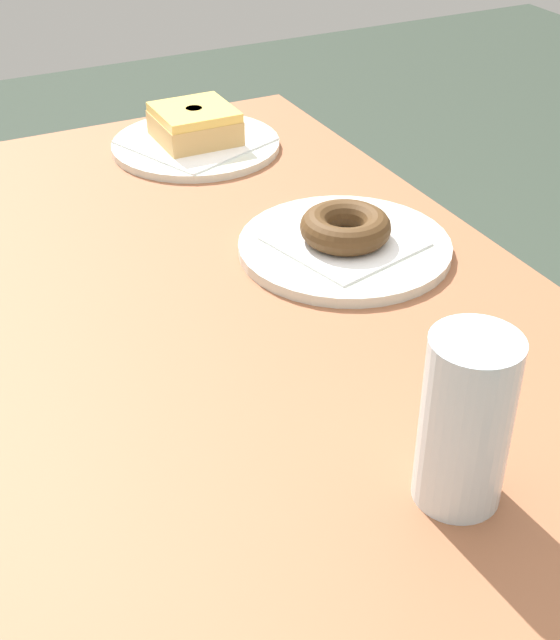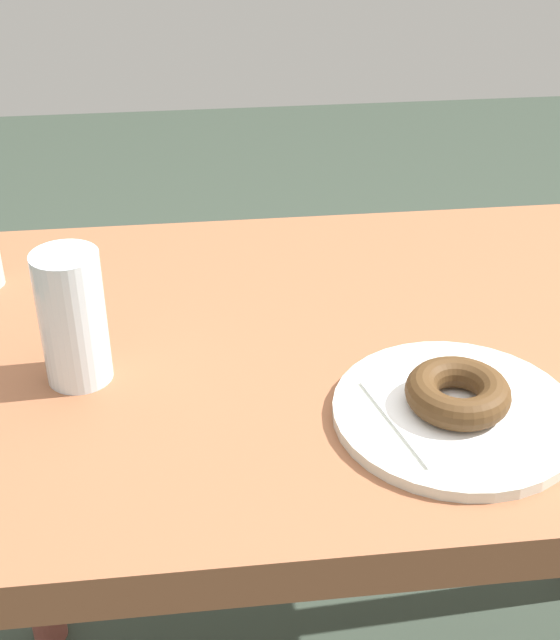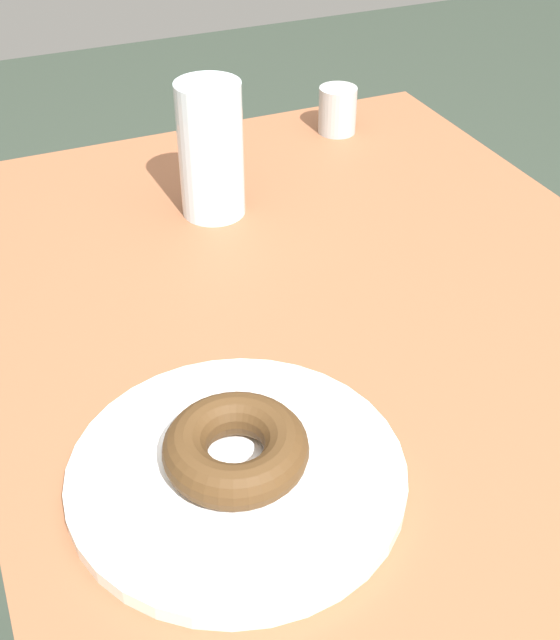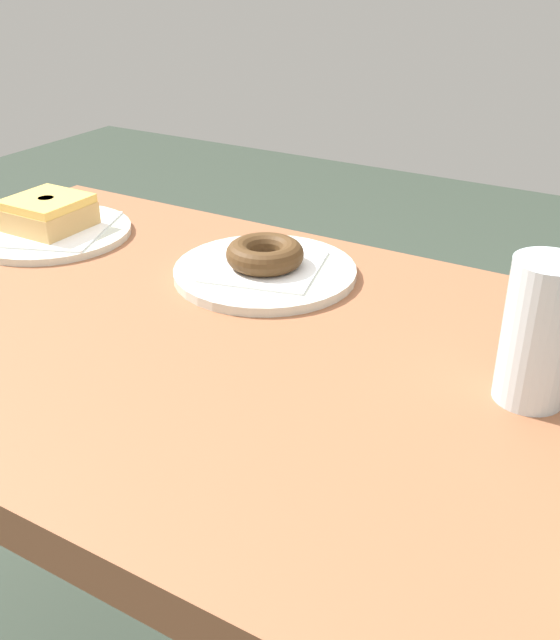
% 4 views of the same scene
% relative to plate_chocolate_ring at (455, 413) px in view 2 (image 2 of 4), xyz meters
% --- Properties ---
extents(table, '(1.05, 0.63, 0.71)m').
position_rel_plate_chocolate_ring_xyz_m(table, '(0.04, -0.15, -0.11)').
color(table, brown).
rests_on(table, ground_plane).
extents(plate_chocolate_ring, '(0.23, 0.23, 0.01)m').
position_rel_plate_chocolate_ring_xyz_m(plate_chocolate_ring, '(0.00, 0.00, 0.00)').
color(plate_chocolate_ring, silver).
rests_on(plate_chocolate_ring, table).
extents(napkin_chocolate_ring, '(0.16, 0.16, 0.00)m').
position_rel_plate_chocolate_ring_xyz_m(napkin_chocolate_ring, '(0.00, 0.00, 0.01)').
color(napkin_chocolate_ring, white).
rests_on(napkin_chocolate_ring, plate_chocolate_ring).
extents(donut_chocolate_ring, '(0.10, 0.10, 0.03)m').
position_rel_plate_chocolate_ring_xyz_m(donut_chocolate_ring, '(0.00, 0.00, 0.02)').
color(donut_chocolate_ring, '#482F17').
rests_on(donut_chocolate_ring, napkin_chocolate_ring).
extents(water_glass, '(0.07, 0.07, 0.14)m').
position_rel_plate_chocolate_ring_xyz_m(water_glass, '(0.36, -0.11, 0.06)').
color(water_glass, silver).
rests_on(water_glass, table).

